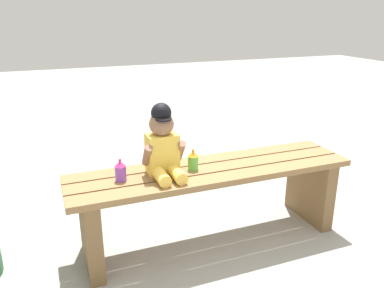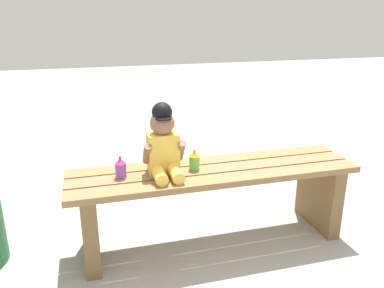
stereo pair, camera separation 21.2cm
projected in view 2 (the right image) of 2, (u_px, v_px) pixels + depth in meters
name	position (u px, v px, depth m)	size (l,w,h in m)	color
ground_plane	(213.00, 239.00, 2.42)	(16.00, 16.00, 0.00)	#999993
park_bench	(214.00, 192.00, 2.31)	(1.68, 0.41, 0.48)	olive
child_figure	(163.00, 143.00, 2.14)	(0.23, 0.27, 0.40)	#F2C64C
sippy_cup_left	(121.00, 168.00, 2.12)	(0.06, 0.06, 0.12)	#8C4CCC
sippy_cup_right	(194.00, 160.00, 2.23)	(0.06, 0.06, 0.12)	#66CC4C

